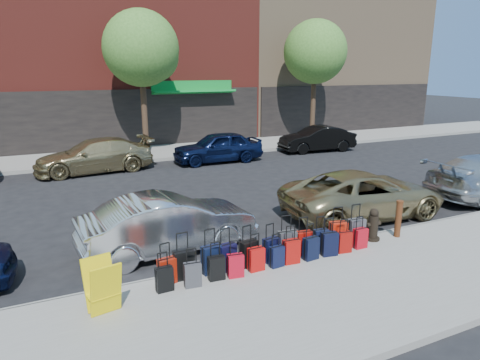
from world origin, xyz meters
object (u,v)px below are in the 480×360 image
car_near_1 (169,224)px  fire_hydrant (373,225)px  car_far_2 (218,147)px  tree_right (317,54)px  tree_center (144,51)px  suitcase_front_5 (271,250)px  car_far_3 (317,139)px  bollard (398,218)px  car_far_1 (94,156)px  car_near_2 (363,194)px  display_rack (103,287)px

car_near_1 → fire_hydrant: bearing=-116.1°
car_near_1 → car_far_2: car_far_2 is taller
car_near_1 → tree_right: bearing=-51.2°
tree_right → fire_hydrant: 17.11m
tree_center → suitcase_front_5: tree_center is taller
car_far_2 → car_far_3: car_far_2 is taller
car_far_2 → bollard: bearing=3.5°
car_far_1 → tree_center: bearing=125.3°
tree_center → car_near_1: bearing=-101.3°
fire_hydrant → car_near_1: bearing=161.8°
car_near_2 → car_far_3: size_ratio=1.22×
display_rack → tree_center: bearing=61.8°
car_near_2 → fire_hydrant: bearing=149.4°
fire_hydrant → car_far_1: 13.02m
suitcase_front_5 → car_far_2: size_ratio=0.21×
suitcase_front_5 → car_near_1: car_near_1 is taller
tree_right → car_far_2: tree_right is taller
bollard → tree_right: bearing=63.2°
car_far_1 → car_far_2: car_far_2 is taller
bollard → suitcase_front_5: bearing=178.3°
car_near_2 → car_far_3: (5.15, 9.80, -0.02)m
car_near_1 → tree_center: bearing=-16.1°
car_far_1 → tree_right: bearing=96.5°
tree_center → car_far_2: (2.76, -2.89, -4.66)m
bollard → display_rack: (-7.65, -0.45, -0.02)m
fire_hydrant → car_far_1: size_ratio=0.17×
suitcase_front_5 → car_far_3: car_far_3 is taller
car_near_1 → car_far_3: car_near_1 is taller
tree_right → car_near_2: bearing=-118.5°
bollard → car_far_2: 11.54m
tree_right → tree_center: bearing=180.0°
tree_right → suitcase_front_5: tree_right is taller
car_near_2 → car_far_2: 9.56m
fire_hydrant → car_far_3: car_far_3 is taller
tree_center → display_rack: tree_center is taller
bollard → car_far_3: (5.71, 11.82, 0.04)m
car_near_1 → car_near_2: bearing=-95.0°
car_near_1 → car_far_2: (5.23, 9.49, 0.03)m
car_near_2 → car_far_2: size_ratio=1.17×
fire_hydrant → car_far_1: car_far_1 is taller
suitcase_front_5 → car_far_2: (3.35, 11.42, 0.32)m
suitcase_front_5 → bollard: (3.81, -0.11, 0.23)m
suitcase_front_5 → display_rack: size_ratio=0.91×
car_far_2 → car_far_1: bearing=-92.4°
fire_hydrant → bollard: size_ratio=0.86×
suitcase_front_5 → display_rack: bearing=179.4°
bollard → car_near_2: size_ratio=0.19×
car_far_1 → car_far_3: bearing=85.5°
tree_center → bollard: 15.52m
car_far_1 → display_rack: bearing=-10.3°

